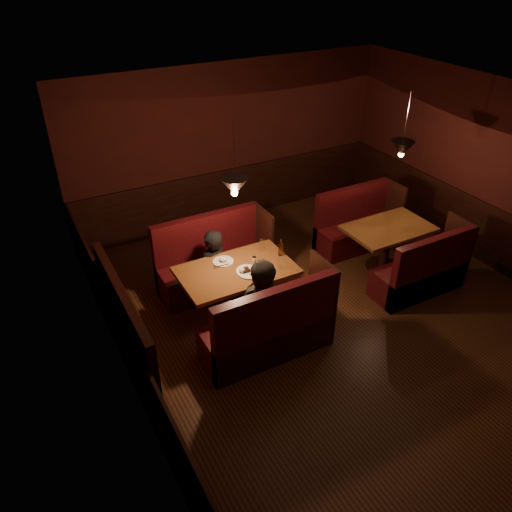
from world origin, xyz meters
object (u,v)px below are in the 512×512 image
main_bench_near (271,333)px  second_table (387,238)px  second_bench_near (423,274)px  second_bench_far (356,228)px  diner_b (266,295)px  main_bench_far (213,265)px  diner_a (212,256)px  main_table (238,280)px

main_bench_near → second_table: bearing=18.4°
second_bench_near → second_table: bearing=92.2°
second_bench_far → second_bench_near: 1.61m
second_bench_far → diner_b: bearing=-150.5°
main_bench_far → second_bench_far: 2.68m
second_bench_far → diner_a: diner_a is taller
main_table → diner_a: (-0.13, 0.57, 0.12)m
second_table → second_bench_far: second_bench_far is taller
second_table → second_bench_near: 0.84m
main_bench_far → diner_a: diner_a is taller
main_bench_near → second_table: size_ratio=1.27×
second_table → diner_a: bearing=168.5°
main_bench_far → diner_a: 0.52m
main_bench_near → main_table: bearing=91.1°
main_bench_far → diner_a: (-0.15, -0.31, 0.39)m
second_table → diner_b: (-2.62, -0.69, 0.27)m
main_bench_far → main_bench_near: bearing=-90.0°
main_bench_near → diner_b: diner_b is taller
main_table → main_bench_near: main_bench_near is taller
second_bench_near → diner_a: bearing=154.1°
second_bench_far → diner_b: (-2.65, -1.50, 0.49)m
second_table → diner_a: diner_a is taller
diner_a → diner_b: bearing=75.4°
second_table → second_bench_near: second_bench_near is taller
main_bench_near → second_bench_far: (2.68, 1.69, -0.03)m
main_bench_far → second_table: (2.65, -0.88, 0.19)m
second_table → main_table: bearing=-180.0°
second_bench_near → main_table: bearing=163.4°
second_bench_near → second_bench_far: bearing=90.0°
main_table → diner_b: (0.05, -0.69, 0.19)m
main_bench_near → diner_b: 0.50m
main_table → main_bench_near: bearing=-88.9°
second_table → second_bench_near: size_ratio=0.90×
diner_b → second_bench_near: bearing=-10.5°
second_table → main_bench_near: bearing=-161.6°
main_table → main_bench_far: 0.92m
second_table → second_bench_far: (0.03, 0.81, -0.22)m
main_table → main_bench_far: size_ratio=0.91×
main_bench_near → diner_a: 1.51m
diner_a → main_bench_far: bearing=-138.0°
main_bench_far → main_bench_near: 1.77m
main_table → second_bench_far: (2.70, 0.81, -0.30)m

